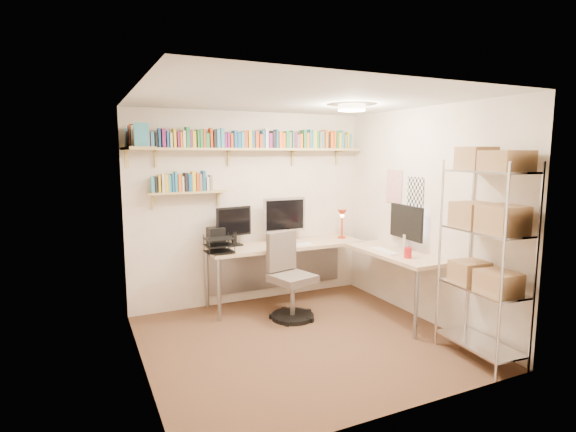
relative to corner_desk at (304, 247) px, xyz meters
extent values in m
plane|color=#4E3721|center=(-0.50, -0.92, -0.79)|extent=(3.20, 3.20, 0.00)
cube|color=beige|center=(-0.50, 0.58, 0.46)|extent=(3.20, 0.04, 2.50)
cube|color=beige|center=(-2.10, -0.92, 0.46)|extent=(0.04, 3.00, 2.50)
cube|color=beige|center=(1.10, -0.92, 0.46)|extent=(0.04, 3.00, 2.50)
cube|color=beige|center=(-0.50, -2.42, 0.46)|extent=(3.20, 0.04, 2.50)
cube|color=silver|center=(-0.50, -0.92, 1.71)|extent=(3.20, 3.00, 0.04)
cube|color=white|center=(1.09, -0.37, 0.76)|extent=(0.01, 0.30, 0.42)
cube|color=white|center=(1.09, -0.77, 0.71)|extent=(0.01, 0.28, 0.38)
cylinder|color=#FFEAC6|center=(0.20, -0.72, 1.67)|extent=(0.30, 0.30, 0.06)
cube|color=tan|center=(-0.50, 0.46, 1.23)|extent=(3.05, 0.25, 0.03)
cube|color=tan|center=(-1.98, 0.03, 1.23)|extent=(0.25, 1.00, 0.03)
cube|color=tan|center=(-1.35, 0.48, 0.71)|extent=(0.95, 0.20, 0.02)
cube|color=tan|center=(-1.70, 0.52, 1.16)|extent=(0.03, 0.20, 0.20)
cube|color=tan|center=(-0.80, 0.52, 1.16)|extent=(0.03, 0.20, 0.20)
cube|color=tan|center=(0.10, 0.52, 1.16)|extent=(0.03, 0.20, 0.20)
cube|color=tan|center=(0.80, 0.52, 1.16)|extent=(0.03, 0.20, 0.20)
cube|color=teal|center=(-1.97, 0.46, 1.34)|extent=(0.02, 0.13, 0.20)
cube|color=teal|center=(-1.94, 0.46, 1.36)|extent=(0.03, 0.14, 0.23)
cube|color=beige|center=(-1.90, 0.46, 1.34)|extent=(0.03, 0.11, 0.20)
cube|color=orange|center=(-1.85, 0.46, 1.34)|extent=(0.04, 0.14, 0.19)
cube|color=#711E5D|center=(-1.80, 0.46, 1.33)|extent=(0.04, 0.14, 0.18)
cube|color=teal|center=(-1.75, 0.46, 1.33)|extent=(0.04, 0.13, 0.18)
cube|color=black|center=(-1.71, 0.46, 1.33)|extent=(0.03, 0.13, 0.17)
cube|color=#1A568B|center=(-1.67, 0.46, 1.35)|extent=(0.03, 0.11, 0.22)
cube|color=#711E5D|center=(-1.62, 0.46, 1.35)|extent=(0.04, 0.13, 0.22)
cube|color=#1A568B|center=(-1.58, 0.46, 1.34)|extent=(0.02, 0.12, 0.19)
cube|color=beige|center=(-1.54, 0.46, 1.33)|extent=(0.03, 0.12, 0.17)
cube|color=gold|center=(-1.50, 0.46, 1.35)|extent=(0.03, 0.13, 0.22)
cube|color=#711E5D|center=(-1.46, 0.46, 1.34)|extent=(0.02, 0.14, 0.19)
cube|color=orange|center=(-1.43, 0.46, 1.33)|extent=(0.02, 0.14, 0.18)
cube|color=beige|center=(-1.39, 0.46, 1.34)|extent=(0.03, 0.13, 0.20)
cube|color=#28783E|center=(-1.34, 0.46, 1.36)|extent=(0.04, 0.13, 0.24)
cube|color=#711E5D|center=(-1.31, 0.46, 1.35)|extent=(0.02, 0.13, 0.21)
cube|color=gold|center=(-1.27, 0.46, 1.34)|extent=(0.04, 0.12, 0.20)
cube|color=#28783E|center=(-1.22, 0.46, 1.35)|extent=(0.02, 0.14, 0.21)
cube|color=#28783E|center=(-1.19, 0.46, 1.35)|extent=(0.03, 0.14, 0.22)
cube|color=#B94218|center=(-1.15, 0.46, 1.35)|extent=(0.03, 0.14, 0.22)
cube|color=#28783E|center=(-1.11, 0.46, 1.33)|extent=(0.04, 0.12, 0.17)
cube|color=#B94218|center=(-1.06, 0.46, 1.36)|extent=(0.03, 0.11, 0.24)
cube|color=black|center=(-1.02, 0.46, 1.35)|extent=(0.03, 0.15, 0.21)
cube|color=teal|center=(-0.97, 0.46, 1.36)|extent=(0.04, 0.13, 0.23)
cube|color=teal|center=(-0.92, 0.46, 1.36)|extent=(0.04, 0.15, 0.24)
cube|color=#711E5D|center=(-0.88, 0.46, 1.33)|extent=(0.03, 0.14, 0.18)
cube|color=#711E5D|center=(-0.84, 0.46, 1.34)|extent=(0.03, 0.12, 0.19)
cube|color=#B94218|center=(-0.80, 0.46, 1.33)|extent=(0.03, 0.13, 0.18)
cube|color=#1A568B|center=(-0.76, 0.46, 1.35)|extent=(0.04, 0.14, 0.21)
cube|color=#1A568B|center=(-0.70, 0.46, 1.34)|extent=(0.04, 0.11, 0.19)
cube|color=teal|center=(-0.66, 0.46, 1.34)|extent=(0.03, 0.12, 0.20)
cube|color=#B94218|center=(-0.62, 0.46, 1.35)|extent=(0.04, 0.11, 0.21)
cube|color=gold|center=(-0.56, 0.46, 1.35)|extent=(0.04, 0.13, 0.22)
cube|color=#1A568B|center=(-0.52, 0.46, 1.35)|extent=(0.04, 0.12, 0.21)
cube|color=#B94218|center=(-0.47, 0.46, 1.35)|extent=(0.04, 0.15, 0.21)
cube|color=#B94218|center=(-0.42, 0.46, 1.33)|extent=(0.04, 0.14, 0.17)
cube|color=#1A568B|center=(-0.38, 0.46, 1.35)|extent=(0.03, 0.12, 0.22)
cube|color=beige|center=(-0.34, 0.46, 1.37)|extent=(0.04, 0.14, 0.25)
cube|color=#711E5D|center=(-0.29, 0.46, 1.34)|extent=(0.04, 0.14, 0.19)
cube|color=black|center=(-0.24, 0.46, 1.35)|extent=(0.04, 0.14, 0.22)
cube|color=#1A568B|center=(-0.19, 0.46, 1.36)|extent=(0.03, 0.12, 0.24)
cube|color=orange|center=(-0.14, 0.46, 1.35)|extent=(0.04, 0.14, 0.22)
cube|color=orange|center=(-0.09, 0.46, 1.34)|extent=(0.04, 0.12, 0.19)
cube|color=#28783E|center=(-0.05, 0.46, 1.35)|extent=(0.04, 0.15, 0.22)
cube|color=#7D6F5B|center=(0.00, 0.46, 1.34)|extent=(0.03, 0.12, 0.20)
cube|color=#28783E|center=(0.03, 0.46, 1.36)|extent=(0.02, 0.15, 0.23)
cube|color=#711E5D|center=(0.08, 0.46, 1.35)|extent=(0.04, 0.11, 0.22)
cube|color=#7D6F5B|center=(0.12, 0.46, 1.33)|extent=(0.03, 0.12, 0.18)
cube|color=orange|center=(0.15, 0.46, 1.34)|extent=(0.04, 0.13, 0.19)
cube|color=#28783E|center=(0.21, 0.46, 1.36)|extent=(0.04, 0.14, 0.24)
cube|color=orange|center=(0.25, 0.46, 1.34)|extent=(0.04, 0.15, 0.20)
cube|color=teal|center=(0.29, 0.46, 1.37)|extent=(0.02, 0.15, 0.25)
cube|color=teal|center=(0.32, 0.46, 1.36)|extent=(0.02, 0.14, 0.23)
cube|color=gold|center=(0.36, 0.46, 1.36)|extent=(0.04, 0.13, 0.24)
cube|color=#28783E|center=(0.41, 0.46, 1.36)|extent=(0.03, 0.12, 0.23)
cube|color=#7D6F5B|center=(0.46, 0.46, 1.35)|extent=(0.04, 0.11, 0.22)
cube|color=teal|center=(0.49, 0.46, 1.36)|extent=(0.03, 0.11, 0.23)
cube|color=orange|center=(0.54, 0.46, 1.37)|extent=(0.04, 0.15, 0.25)
cube|color=black|center=(0.58, 0.46, 1.34)|extent=(0.03, 0.12, 0.19)
cube|color=orange|center=(0.63, 0.46, 1.36)|extent=(0.04, 0.12, 0.23)
cube|color=orange|center=(0.67, 0.46, 1.36)|extent=(0.03, 0.14, 0.24)
cube|color=#28783E|center=(0.71, 0.46, 1.36)|extent=(0.03, 0.13, 0.24)
cube|color=gold|center=(0.75, 0.46, 1.35)|extent=(0.04, 0.13, 0.22)
cube|color=teal|center=(0.80, 0.46, 1.37)|extent=(0.04, 0.12, 0.25)
cube|color=#7D6F5B|center=(0.85, 0.46, 1.34)|extent=(0.04, 0.13, 0.19)
cube|color=gold|center=(0.88, 0.46, 1.36)|extent=(0.02, 0.14, 0.23)
cube|color=teal|center=(0.92, 0.46, 1.35)|extent=(0.03, 0.12, 0.21)
cube|color=teal|center=(-1.98, -0.41, 1.35)|extent=(0.14, 0.02, 0.22)
cube|color=#711E5D|center=(-1.98, -0.37, 1.33)|extent=(0.12, 0.04, 0.18)
cube|color=beige|center=(-1.98, -0.31, 1.36)|extent=(0.12, 0.04, 0.24)
cube|color=beige|center=(-1.98, -0.26, 1.33)|extent=(0.12, 0.03, 0.18)
cube|color=gold|center=(-1.98, -0.22, 1.33)|extent=(0.12, 0.04, 0.17)
cube|color=black|center=(-1.98, -0.17, 1.33)|extent=(0.11, 0.04, 0.17)
cube|color=beige|center=(-1.98, -0.13, 1.35)|extent=(0.13, 0.02, 0.21)
cube|color=#711E5D|center=(-1.98, -0.09, 1.35)|extent=(0.12, 0.03, 0.21)
cube|color=black|center=(-1.98, -0.06, 1.36)|extent=(0.13, 0.03, 0.23)
cube|color=#1A568B|center=(-1.98, -0.01, 1.34)|extent=(0.13, 0.04, 0.20)
cube|color=orange|center=(-1.98, 0.03, 1.36)|extent=(0.14, 0.03, 0.24)
cube|color=black|center=(-1.98, 0.07, 1.35)|extent=(0.15, 0.02, 0.21)
cube|color=#7D6F5B|center=(-1.98, 0.11, 1.34)|extent=(0.13, 0.04, 0.19)
cube|color=#711E5D|center=(-1.98, 0.15, 1.35)|extent=(0.14, 0.03, 0.22)
cube|color=#B94218|center=(-1.98, 0.19, 1.36)|extent=(0.11, 0.03, 0.23)
cube|color=#711E5D|center=(-1.98, 0.24, 1.34)|extent=(0.12, 0.04, 0.19)
cube|color=#28783E|center=(-1.98, 0.29, 1.33)|extent=(0.11, 0.03, 0.18)
cube|color=black|center=(-1.98, 0.32, 1.33)|extent=(0.13, 0.02, 0.17)
cube|color=teal|center=(-1.98, 0.36, 1.35)|extent=(0.14, 0.03, 0.21)
cube|color=beige|center=(-1.98, 0.40, 1.37)|extent=(0.13, 0.04, 0.25)
cube|color=beige|center=(-1.98, 0.45, 1.34)|extent=(0.15, 0.03, 0.20)
cube|color=teal|center=(-1.76, 0.48, 0.81)|extent=(0.03, 0.12, 0.18)
cube|color=black|center=(-1.73, 0.48, 0.81)|extent=(0.02, 0.14, 0.19)
cube|color=gold|center=(-1.69, 0.48, 0.82)|extent=(0.03, 0.11, 0.20)
cube|color=beige|center=(-1.65, 0.48, 0.83)|extent=(0.03, 0.14, 0.22)
cube|color=gold|center=(-1.61, 0.48, 0.82)|extent=(0.04, 0.13, 0.21)
cube|color=teal|center=(-1.57, 0.48, 0.82)|extent=(0.03, 0.12, 0.20)
cube|color=#1A568B|center=(-1.53, 0.48, 0.83)|extent=(0.03, 0.14, 0.21)
cube|color=teal|center=(-1.49, 0.48, 0.84)|extent=(0.03, 0.11, 0.24)
cube|color=orange|center=(-1.45, 0.48, 0.83)|extent=(0.04, 0.13, 0.21)
cube|color=beige|center=(-1.41, 0.48, 0.81)|extent=(0.02, 0.13, 0.18)
cube|color=black|center=(-1.37, 0.48, 0.83)|extent=(0.04, 0.13, 0.22)
cube|color=#1A568B|center=(-1.33, 0.48, 0.82)|extent=(0.04, 0.14, 0.21)
cube|color=gold|center=(-1.28, 0.48, 0.84)|extent=(0.04, 0.12, 0.24)
cube|color=#B94218|center=(-1.24, 0.48, 0.83)|extent=(0.04, 0.13, 0.21)
cube|color=#7D6F5B|center=(-1.20, 0.48, 0.82)|extent=(0.03, 0.12, 0.21)
cube|color=#1A568B|center=(-1.16, 0.48, 0.84)|extent=(0.03, 0.13, 0.25)
cube|color=beige|center=(-1.11, 0.48, 0.81)|extent=(0.03, 0.14, 0.17)
cube|color=#7D6F5B|center=(-1.07, 0.48, 0.82)|extent=(0.03, 0.12, 0.19)
cube|color=beige|center=(-0.15, 0.26, -0.01)|extent=(2.06, 0.65, 0.04)
cube|color=beige|center=(0.88, -0.75, -0.01)|extent=(0.65, 1.41, 0.04)
cylinder|color=gray|center=(-1.13, -0.01, -0.41)|extent=(0.04, 0.04, 0.76)
cylinder|color=gray|center=(-1.13, 0.53, -0.41)|extent=(0.04, 0.04, 0.76)
cylinder|color=gray|center=(1.15, 0.53, -0.41)|extent=(0.04, 0.04, 0.76)
cylinder|color=gray|center=(0.61, -1.40, -0.41)|extent=(0.04, 0.04, 0.76)
cylinder|color=gray|center=(1.15, -1.40, -0.41)|extent=(0.04, 0.04, 0.76)
cube|color=gray|center=(-0.15, 0.54, -0.36)|extent=(1.95, 0.02, 0.60)
cube|color=silver|center=(-0.10, 0.39, 0.37)|extent=(0.60, 0.03, 0.46)
cube|color=black|center=(-0.10, 0.37, 0.37)|extent=(0.54, 0.00, 0.39)
cube|color=black|center=(-0.80, 0.39, 0.33)|extent=(0.48, 0.03, 0.37)
cube|color=black|center=(1.03, -0.69, 0.35)|extent=(0.03, 0.63, 0.41)
cube|color=white|center=(1.01, -0.69, 0.35)|extent=(0.00, 0.57, 0.35)
cube|color=white|center=(-0.10, 0.07, 0.02)|extent=(0.46, 0.14, 0.02)
cube|color=white|center=(0.72, -0.69, 0.02)|extent=(0.14, 0.43, 0.02)
cylinder|color=#AB2B0E|center=(0.72, 0.26, 0.02)|extent=(0.11, 0.11, 0.02)
cylinder|color=#AB2B0E|center=(0.72, 0.26, 0.18)|extent=(0.03, 0.03, 0.30)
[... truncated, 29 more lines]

